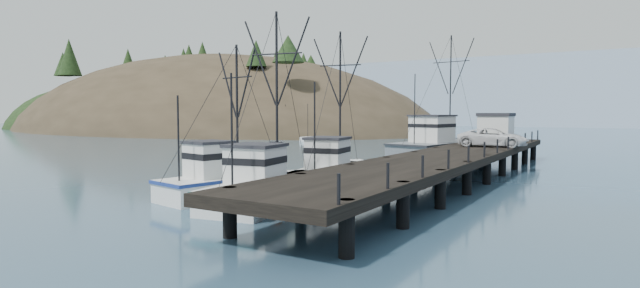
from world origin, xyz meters
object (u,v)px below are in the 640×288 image
(pickup_truck, at_px, (493,137))
(motorboat, at_px, (276,145))
(trawler_mid, at_px, (227,183))
(pier, at_px, (449,158))
(pier_shed, at_px, (496,127))
(trawler_far, at_px, (335,173))
(work_vessel, at_px, (442,147))
(trawler_near, at_px, (269,188))

(pickup_truck, height_order, motorboat, pickup_truck)
(trawler_mid, xyz_separation_m, motorboat, (-23.92, 37.04, -0.82))
(pier, distance_m, pier_shed, 14.67)
(trawler_far, distance_m, pier_shed, 21.22)
(pier, bearing_deg, pickup_truck, 82.28)
(pier, bearing_deg, pier_shed, 89.92)
(work_vessel, distance_m, pier_shed, 6.50)
(work_vessel, xyz_separation_m, pier_shed, (5.79, -1.97, 2.19))
(pier, bearing_deg, trawler_near, -113.06)
(pier_shed, bearing_deg, trawler_far, -106.84)
(pickup_truck, bearing_deg, trawler_near, 157.37)
(pickup_truck, bearing_deg, pier_shed, 4.83)
(trawler_near, bearing_deg, trawler_mid, 172.70)
(trawler_near, bearing_deg, pickup_truck, 72.53)
(trawler_near, bearing_deg, work_vessel, 90.13)
(pier, xyz_separation_m, trawler_far, (-6.08, -5.58, -0.87))
(pier_shed, bearing_deg, work_vessel, 161.18)
(pier_shed, bearing_deg, pier, -90.08)
(pier_shed, relative_size, pickup_truck, 0.57)
(pickup_truck, bearing_deg, trawler_mid, 149.13)
(trawler_mid, xyz_separation_m, work_vessel, (3.34, 29.50, 0.41))
(pier_shed, height_order, pickup_truck, pier_shed)
(trawler_near, relative_size, motorboat, 2.20)
(trawler_mid, xyz_separation_m, pier_shed, (9.13, 27.53, 2.60))
(pier_shed, bearing_deg, pickup_truck, -80.01)
(trawler_near, distance_m, pier_shed, 28.66)
(pickup_truck, relative_size, motorboat, 1.15)
(trawler_far, bearing_deg, motorboat, 132.26)
(work_vessel, xyz_separation_m, pickup_truck, (6.89, -8.25, 1.55))
(trawler_mid, height_order, motorboat, trawler_mid)
(pier, height_order, trawler_near, trawler_near)
(trawler_far, bearing_deg, trawler_mid, -112.35)
(trawler_near, bearing_deg, trawler_far, 92.76)
(pier, height_order, pier_shed, pier_shed)
(pier, relative_size, trawler_near, 4.11)
(trawler_far, relative_size, pier_shed, 3.35)
(trawler_near, bearing_deg, pier, 66.94)
(pier, xyz_separation_m, work_vessel, (-5.77, 16.55, -0.46))
(pier_shed, bearing_deg, motorboat, 163.95)
(pickup_truck, bearing_deg, work_vessel, 34.74)
(work_vessel, height_order, pier_shed, work_vessel)
(trawler_far, bearing_deg, pickup_truck, 62.58)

